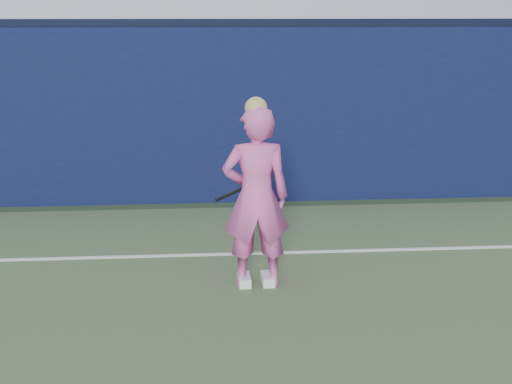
{
  "coord_description": "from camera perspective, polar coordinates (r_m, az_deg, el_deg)",
  "views": [
    {
      "loc": [
        0.74,
        -3.71,
        2.71
      ],
      "look_at": [
        1.28,
        3.08,
        0.97
      ],
      "focal_mm": 50.0,
      "sensor_mm": 36.0,
      "label": 1
    }
  ],
  "objects": [
    {
      "name": "backstop_wall",
      "position": [
        10.34,
        -8.64,
        6.02
      ],
      "size": [
        24.0,
        0.4,
        2.5
      ],
      "primitive_type": "cube",
      "color": "#0B0F34",
      "rests_on": "ground"
    },
    {
      "name": "wall_cap",
      "position": [
        10.24,
        -8.92,
        13.24
      ],
      "size": [
        24.0,
        0.42,
        0.1
      ],
      "primitive_type": "cube",
      "color": "black",
      "rests_on": "backstop_wall"
    },
    {
      "name": "player",
      "position": [
        7.04,
        0.0,
        -0.4
      ],
      "size": [
        0.68,
        0.46,
        1.91
      ],
      "rotation": [
        0.0,
        0.0,
        3.17
      ],
      "color": "#DE56A4",
      "rests_on": "ground"
    },
    {
      "name": "racket",
      "position": [
        7.52,
        -0.43,
        0.47
      ],
      "size": [
        0.55,
        0.29,
        0.31
      ],
      "rotation": [
        0.0,
        0.0,
        0.34
      ],
      "color": "black",
      "rests_on": "ground"
    }
  ]
}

